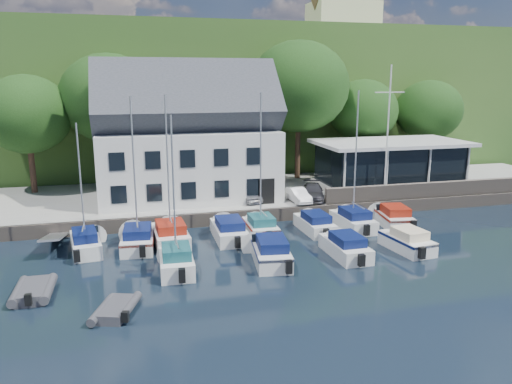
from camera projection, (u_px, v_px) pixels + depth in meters
ground at (354, 273)px, 27.59m from camera, size 180.00×180.00×0.00m
quay at (267, 195)px, 43.99m from camera, size 60.00×13.00×1.00m
quay_face at (291, 214)px, 37.86m from camera, size 60.00×0.30×1.00m
hillside at (195, 94)px, 84.28m from camera, size 160.00×75.00×16.00m
field_patch at (231, 47)px, 91.98m from camera, size 50.00×30.00×0.30m
farmhouse at (343, 15)px, 77.58m from camera, size 10.40×7.00×8.20m
harbor_building at (187, 144)px, 40.24m from camera, size 14.40×8.20×8.70m
club_pavilion at (390, 164)px, 44.71m from camera, size 13.20×7.20×4.10m
seawall at (428, 190)px, 40.94m from camera, size 18.00×0.50×1.20m
gangway at (56, 246)px, 32.01m from camera, size 1.20×6.00×1.40m
car_silver at (246, 194)px, 39.51m from camera, size 2.37×3.75×1.19m
car_white at (298, 195)px, 39.32m from camera, size 1.36×3.43×1.11m
car_dgrey at (313, 192)px, 40.24m from camera, size 2.91×4.46×1.20m
car_blue at (349, 186)px, 41.89m from camera, size 2.48×4.25×1.36m
flagpole at (388, 133)px, 39.77m from camera, size 2.54×0.20×10.59m
tree_0 at (29, 135)px, 41.64m from camera, size 7.24×7.24×9.90m
tree_1 at (111, 121)px, 43.87m from camera, size 8.57×8.57×11.71m
tree_2 at (237, 128)px, 47.10m from camera, size 7.28×7.28×9.96m
tree_3 at (298, 111)px, 47.53m from camera, size 9.56×9.56×13.06m
tree_4 at (363, 127)px, 50.40m from camera, size 6.94×6.94×9.48m
tree_5 at (428, 126)px, 52.12m from camera, size 6.86×6.86×9.38m
boat_r1_0 at (81, 182)px, 30.07m from camera, size 2.61×6.14×8.88m
boat_r1_1 at (135, 179)px, 30.79m from camera, size 2.64×6.29×8.95m
boat_r1_2 at (168, 174)px, 31.50m from camera, size 2.52×6.17×9.33m
boat_r1_3 at (229, 228)px, 33.43m from camera, size 2.25×6.51×1.45m
boat_r1_4 at (261, 172)px, 33.24m from camera, size 2.07×5.36×8.93m
boat_r1_5 at (315, 222)px, 35.04m from camera, size 2.05×5.99×1.39m
boat_r1_6 at (355, 165)px, 34.81m from camera, size 2.24×6.05×9.31m
boat_r1_7 at (393, 215)px, 36.48m from camera, size 2.91×5.95×1.50m
boat_r2_1 at (173, 189)px, 26.82m from camera, size 2.19×5.57×9.50m
boat_r2_2 at (271, 249)px, 29.14m from camera, size 2.94×6.59×1.54m
boat_r2_3 at (345, 244)px, 30.20m from camera, size 2.09×5.99×1.43m
boat_r2_4 at (407, 239)px, 31.16m from camera, size 2.55×5.54×1.46m
dinghy_0 at (34, 289)px, 24.65m from camera, size 1.97×3.25×0.75m
dinghy_1 at (116, 307)px, 22.78m from camera, size 2.50×3.19×0.65m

